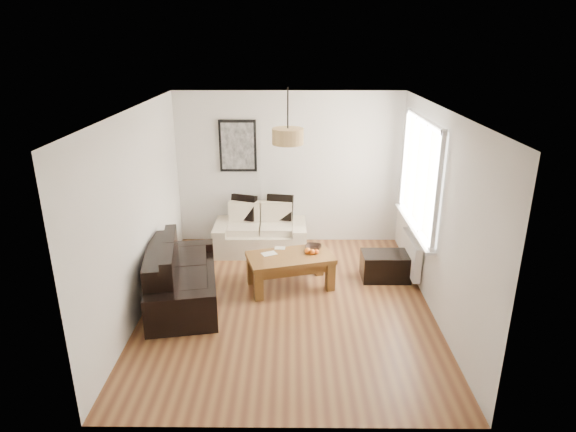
{
  "coord_description": "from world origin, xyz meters",
  "views": [
    {
      "loc": [
        0.05,
        -5.84,
        3.4
      ],
      "look_at": [
        0.0,
        0.6,
        1.05
      ],
      "focal_mm": 30.58,
      "sensor_mm": 36.0,
      "label": 1
    }
  ],
  "objects_px": {
    "ottoman": "(385,266)",
    "coffee_table": "(290,271)",
    "loveseat_cream": "(260,229)",
    "sofa_leather": "(182,274)"
  },
  "relations": [
    {
      "from": "loveseat_cream",
      "to": "coffee_table",
      "type": "bearing_deg",
      "value": -68.84
    },
    {
      "from": "loveseat_cream",
      "to": "ottoman",
      "type": "relative_size",
      "value": 2.16
    },
    {
      "from": "coffee_table",
      "to": "ottoman",
      "type": "relative_size",
      "value": 1.69
    },
    {
      "from": "loveseat_cream",
      "to": "coffee_table",
      "type": "distance_m",
      "value": 1.38
    },
    {
      "from": "coffee_table",
      "to": "ottoman",
      "type": "distance_m",
      "value": 1.44
    },
    {
      "from": "coffee_table",
      "to": "sofa_leather",
      "type": "bearing_deg",
      "value": -164.57
    },
    {
      "from": "ottoman",
      "to": "coffee_table",
      "type": "bearing_deg",
      "value": -169.64
    },
    {
      "from": "loveseat_cream",
      "to": "sofa_leather",
      "type": "bearing_deg",
      "value": -120.04
    },
    {
      "from": "loveseat_cream",
      "to": "coffee_table",
      "type": "height_order",
      "value": "loveseat_cream"
    },
    {
      "from": "sofa_leather",
      "to": "coffee_table",
      "type": "xyz_separation_m",
      "value": [
        1.46,
        0.4,
        -0.15
      ]
    }
  ]
}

